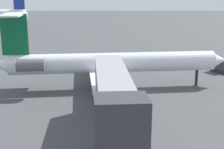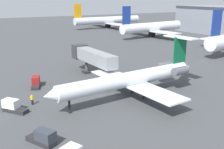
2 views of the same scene
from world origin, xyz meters
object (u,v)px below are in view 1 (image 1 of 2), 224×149
at_px(regional_jet, 106,62).
at_px(baggage_tug_trailing, 221,67).
at_px(jet_bridge, 114,95).
at_px(traffic_cone_mid, 216,66).
at_px(cargo_container_uld, 202,61).
at_px(traffic_cone_near, 202,68).

relative_size(regional_jet, baggage_tug_trailing, 7.24).
height_order(jet_bridge, traffic_cone_mid, jet_bridge).
distance_m(regional_jet, cargo_container_uld, 21.08).
height_order(traffic_cone_near, traffic_cone_mid, same).
bearing_deg(traffic_cone_near, baggage_tug_trailing, -127.50).
relative_size(jet_bridge, traffic_cone_near, 28.80).
height_order(jet_bridge, baggage_tug_trailing, jet_bridge).
bearing_deg(jet_bridge, traffic_cone_mid, -33.51).
bearing_deg(regional_jet, cargo_container_uld, -52.31).
height_order(jet_bridge, traffic_cone_near, jet_bridge).
relative_size(jet_bridge, baggage_tug_trailing, 3.77).
xyz_separation_m(jet_bridge, traffic_cone_near, (25.66, -15.14, -4.08)).
xyz_separation_m(jet_bridge, cargo_container_uld, (28.70, -16.06, -3.52)).
bearing_deg(baggage_tug_trailing, regional_jet, 113.66).
bearing_deg(baggage_tug_trailing, traffic_cone_mid, -7.72).
height_order(regional_jet, jet_bridge, regional_jet).
bearing_deg(regional_jet, jet_bridge, -178.25).
bearing_deg(traffic_cone_near, regional_jet, 121.93).
relative_size(baggage_tug_trailing, traffic_cone_mid, 7.64).
bearing_deg(traffic_cone_near, jet_bridge, 149.45).
xyz_separation_m(regional_jet, baggage_tug_trailing, (7.90, -18.03, -2.64)).
relative_size(regional_jet, jet_bridge, 1.92).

